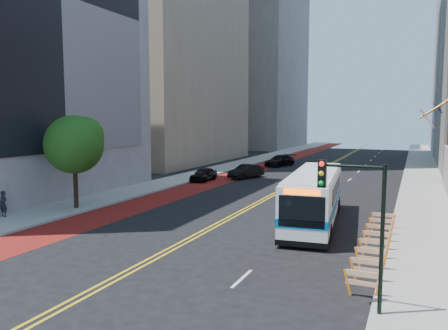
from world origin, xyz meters
TOP-DOWN VIEW (x-y plane):
  - ground at (0.00, 0.00)m, footprint 160.00×160.00m
  - sidewalk_left at (-12.00, 30.00)m, footprint 4.00×140.00m
  - sidewalk_right at (12.00, 30.00)m, footprint 4.00×140.00m
  - bus_lane_paint at (-8.10, 30.00)m, footprint 3.60×140.00m
  - center_line_inner at (-0.18, 30.00)m, footprint 0.14×140.00m
  - center_line_outer at (0.18, 30.00)m, footprint 0.14×140.00m
  - lane_dashes at (4.80, 38.00)m, footprint 0.14×98.20m
  - midrise_left_far at (-24.00, 78.00)m, footprint 20.00×26.00m
  - construction_barriers at (9.60, 3.42)m, footprint 1.42×10.91m
  - street_tree at (-11.24, 6.04)m, footprint 4.20×4.20m
  - traffic_signal at (9.41, -3.51)m, footprint 2.21×0.34m
  - transit_bus at (5.49, 8.78)m, footprint 3.90×12.27m
  - car_a at (-9.30, 22.83)m, footprint 1.74×4.20m
  - car_b at (-5.94, 26.67)m, footprint 3.05×4.87m
  - car_c at (-6.02, 39.96)m, footprint 3.67×5.71m
  - pedestrian at (-13.60, 1.76)m, footprint 0.64×0.43m

SIDE VIEW (x-z plane):
  - ground at x=0.00m, z-range 0.00..0.00m
  - center_line_inner at x=-0.18m, z-range 0.00..0.01m
  - center_line_outer at x=0.18m, z-range 0.00..0.01m
  - bus_lane_paint at x=-8.10m, z-range 0.00..0.01m
  - lane_dashes at x=4.80m, z-range 0.00..0.01m
  - sidewalk_left at x=-12.00m, z-range 0.00..0.15m
  - sidewalk_right at x=12.00m, z-range 0.00..0.15m
  - construction_barriers at x=9.60m, z-range 0.17..1.18m
  - car_a at x=-9.30m, z-range 0.00..1.42m
  - car_b at x=-5.94m, z-range 0.00..1.51m
  - car_c at x=-6.02m, z-range 0.00..1.54m
  - pedestrian at x=-13.60m, z-range 0.15..1.87m
  - transit_bus at x=5.49m, z-range 0.07..3.39m
  - traffic_signal at x=9.41m, z-range 1.18..6.26m
  - street_tree at x=-11.24m, z-range 1.56..8.26m
  - midrise_left_far at x=-24.00m, z-range 0.00..65.00m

